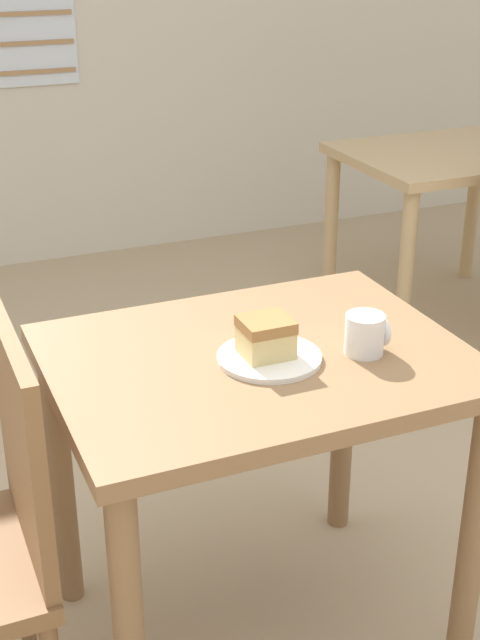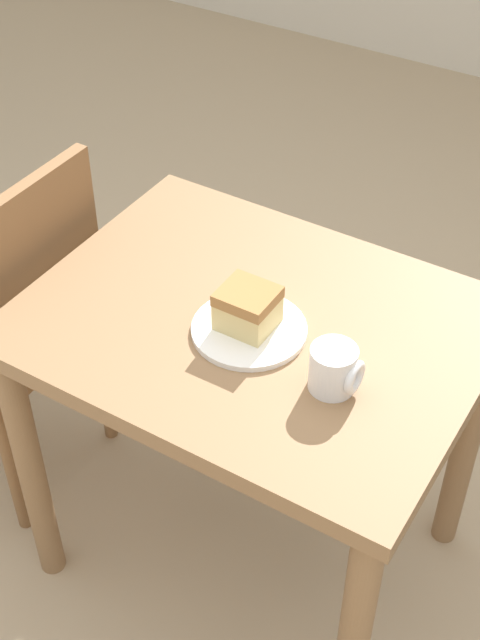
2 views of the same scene
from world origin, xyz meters
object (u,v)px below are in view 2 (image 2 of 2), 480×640
at_px(coffee_mug, 335,369).
at_px(plate, 249,329).
at_px(chair_near_window, 10,323).
at_px(cake_slice, 248,308).
at_px(dining_table_near, 254,369).

bearing_deg(coffee_mug, plate, 166.78).
distance_m(chair_near_window, cake_slice, 0.71).
height_order(chair_near_window, cake_slice, chair_near_window).
bearing_deg(coffee_mug, dining_table_near, 158.31).
distance_m(chair_near_window, plate, 0.70).
height_order(chair_near_window, plate, chair_near_window).
distance_m(dining_table_near, cake_slice, 0.19).
bearing_deg(chair_near_window, dining_table_near, 95.23).
height_order(plate, coffee_mug, coffee_mug).
relative_size(chair_near_window, plate, 4.16).
height_order(cake_slice, coffee_mug, cake_slice).
bearing_deg(coffee_mug, cake_slice, 165.96).
height_order(plate, cake_slice, cake_slice).
xyz_separation_m(chair_near_window, cake_slice, (0.64, 0.03, 0.31)).
bearing_deg(dining_table_near, plate, -74.89).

